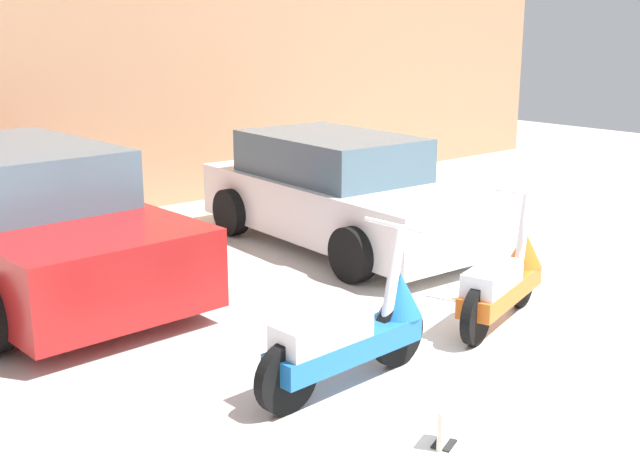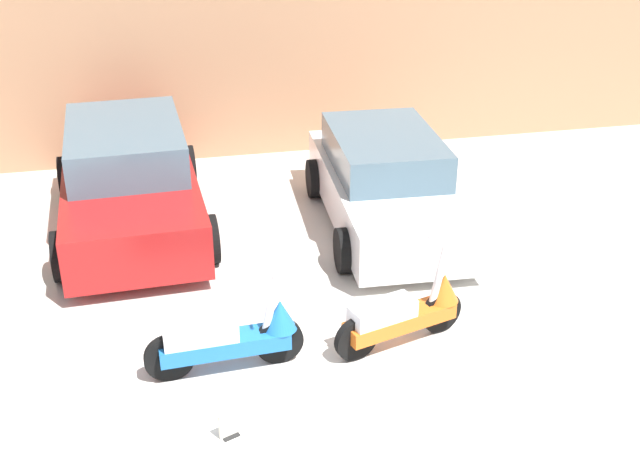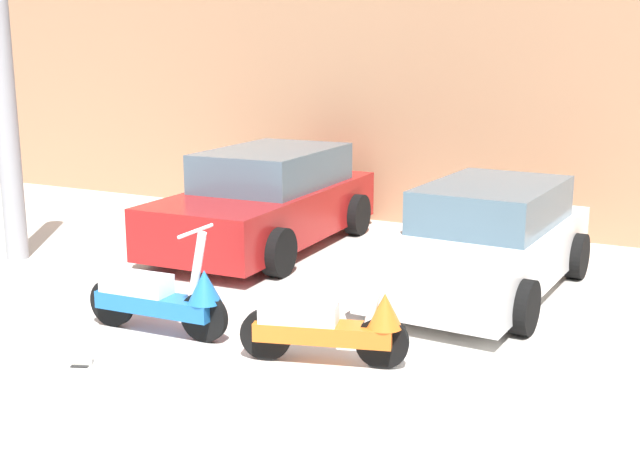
% 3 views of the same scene
% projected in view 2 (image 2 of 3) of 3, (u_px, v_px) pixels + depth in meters
% --- Properties ---
extents(ground_plane, '(28.00, 28.00, 0.00)m').
position_uv_depth(ground_plane, '(280.00, 434.00, 7.32)').
color(ground_plane, silver).
extents(wall_back, '(19.60, 0.12, 4.00)m').
position_uv_depth(wall_back, '(201.00, 39.00, 12.71)').
color(wall_back, tan).
rests_on(wall_back, ground_plane).
extents(scooter_front_left, '(1.62, 0.58, 1.13)m').
position_uv_depth(scooter_front_left, '(231.00, 336.00, 8.04)').
color(scooter_front_left, black).
rests_on(scooter_front_left, ground_plane).
extents(scooter_front_right, '(1.52, 0.74, 1.09)m').
position_uv_depth(scooter_front_right, '(406.00, 312.00, 8.47)').
color(scooter_front_right, black).
rests_on(scooter_front_right, ground_plane).
extents(car_rear_left, '(2.13, 4.21, 1.41)m').
position_uv_depth(car_rear_left, '(129.00, 180.00, 10.95)').
color(car_rear_left, maroon).
rests_on(car_rear_left, ground_plane).
extents(car_rear_center, '(1.96, 3.83, 1.28)m').
position_uv_depth(car_rear_center, '(386.00, 184.00, 10.99)').
color(car_rear_center, white).
rests_on(car_rear_center, ground_plane).
extents(placard_near_left_scooter, '(0.20, 0.17, 0.26)m').
position_uv_depth(placard_near_left_scooter, '(229.00, 426.00, 7.25)').
color(placard_near_left_scooter, black).
rests_on(placard_near_left_scooter, ground_plane).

